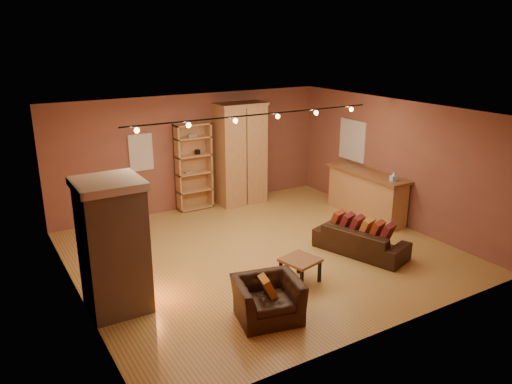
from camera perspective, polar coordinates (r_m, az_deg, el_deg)
floor at (r=10.00m, az=0.70°, el=-6.92°), size 7.00×7.00×0.00m
ceiling at (r=9.19m, az=0.77°, el=9.15°), size 7.00×7.00×0.00m
back_wall at (r=12.30m, az=-7.25°, el=4.56°), size 7.00×0.02×2.80m
left_wall at (r=8.32m, az=-20.30°, el=-2.88°), size 0.02×6.50×2.80m
right_wall at (r=11.66m, az=15.57°, el=3.32°), size 0.02×6.50×2.80m
fireplace at (r=7.98m, az=-15.95°, el=-5.95°), size 1.01×0.98×2.12m
back_window at (r=11.80m, az=-13.03°, el=4.43°), size 0.56×0.04×0.86m
bookcase at (r=12.25m, az=-7.25°, el=2.98°), size 0.87×0.34×2.13m
armoire at (r=12.54m, az=-1.77°, el=4.40°), size 1.25×0.71×2.56m
bar_counter at (r=12.04m, az=12.47°, el=-0.20°), size 0.61×2.27×1.09m
tissue_box at (r=11.25m, az=15.44°, el=1.65°), size 0.15×0.15×0.22m
right_window at (r=12.56m, az=10.98°, el=5.82°), size 0.05×0.90×1.00m
loveseat at (r=10.04m, az=11.89°, el=-4.85°), size 1.08×1.91×0.77m
armchair at (r=7.68m, az=1.35°, el=-11.41°), size 1.09×0.84×0.85m
coffee_table at (r=8.77m, az=5.09°, el=-7.99°), size 0.70×0.70×0.44m
track_rail at (r=9.38m, az=0.12°, el=8.62°), size 5.20×0.09×0.13m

